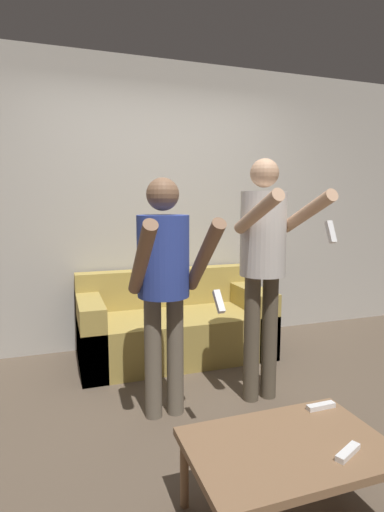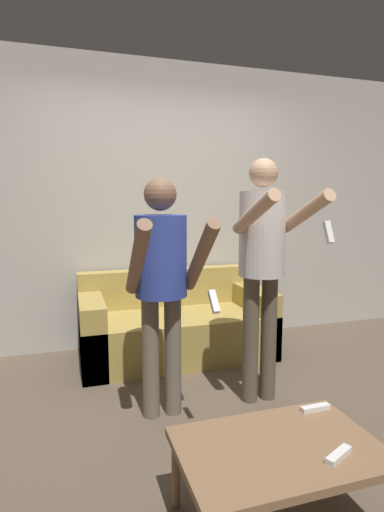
{
  "view_description": "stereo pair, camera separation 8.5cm",
  "coord_description": "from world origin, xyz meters",
  "px_view_note": "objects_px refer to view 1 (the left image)",
  "views": [
    {
      "loc": [
        -0.93,
        -2.17,
        1.38
      ],
      "look_at": [
        0.03,
        0.69,
        0.98
      ],
      "focal_mm": 28.0,
      "sensor_mm": 36.0,
      "label": 1
    },
    {
      "loc": [
        -0.85,
        -2.2,
        1.38
      ],
      "look_at": [
        0.03,
        0.69,
        0.98
      ],
      "focal_mm": 28.0,
      "sensor_mm": 36.0,
      "label": 2
    }
  ],
  "objects_px": {
    "couch": "(174,327)",
    "remote_near": "(348,452)",
    "person_standing_left": "(164,273)",
    "coffee_table": "(288,452)",
    "person_standing_right": "(264,254)",
    "remote_far": "(321,406)"
  },
  "relations": [
    {
      "from": "couch",
      "to": "remote_near",
      "type": "height_order",
      "value": "couch"
    },
    {
      "from": "person_standing_left",
      "to": "coffee_table",
      "type": "height_order",
      "value": "person_standing_left"
    },
    {
      "from": "person_standing_left",
      "to": "person_standing_right",
      "type": "distance_m",
      "value": 0.7
    },
    {
      "from": "remote_near",
      "to": "couch",
      "type": "bearing_deg",
      "value": 92.71
    },
    {
      "from": "coffee_table",
      "to": "remote_near",
      "type": "xyz_separation_m",
      "value": [
        0.19,
        -0.14,
        0.05
      ]
    },
    {
      "from": "couch",
      "to": "person_standing_right",
      "type": "distance_m",
      "value": 1.3
    },
    {
      "from": "person_standing_right",
      "to": "coffee_table",
      "type": "height_order",
      "value": "person_standing_right"
    },
    {
      "from": "person_standing_right",
      "to": "couch",
      "type": "bearing_deg",
      "value": 109.38
    },
    {
      "from": "remote_near",
      "to": "person_standing_left",
      "type": "bearing_deg",
      "value": 111.14
    },
    {
      "from": "remote_near",
      "to": "remote_far",
      "type": "xyz_separation_m",
      "value": [
        0.13,
        0.34,
        0.0
      ]
    },
    {
      "from": "person_standing_left",
      "to": "remote_far",
      "type": "height_order",
      "value": "person_standing_left"
    },
    {
      "from": "couch",
      "to": "remote_far",
      "type": "xyz_separation_m",
      "value": [
        0.23,
        -1.81,
        0.12
      ]
    },
    {
      "from": "coffee_table",
      "to": "remote_near",
      "type": "height_order",
      "value": "remote_near"
    },
    {
      "from": "couch",
      "to": "remote_near",
      "type": "xyz_separation_m",
      "value": [
        0.1,
        -2.16,
        0.12
      ]
    },
    {
      "from": "couch",
      "to": "person_standing_left",
      "type": "distance_m",
      "value": 1.25
    },
    {
      "from": "couch",
      "to": "person_standing_right",
      "type": "xyz_separation_m",
      "value": [
        0.35,
        -0.99,
        0.77
      ]
    },
    {
      "from": "couch",
      "to": "remote_far",
      "type": "bearing_deg",
      "value": -82.82
    },
    {
      "from": "person_standing_right",
      "to": "coffee_table",
      "type": "bearing_deg",
      "value": -112.86
    },
    {
      "from": "coffee_table",
      "to": "remote_near",
      "type": "distance_m",
      "value": 0.24
    },
    {
      "from": "couch",
      "to": "person_standing_left",
      "type": "bearing_deg",
      "value": -109.3
    },
    {
      "from": "person_standing_right",
      "to": "remote_far",
      "type": "relative_size",
      "value": 11.1
    },
    {
      "from": "remote_near",
      "to": "coffee_table",
      "type": "bearing_deg",
      "value": 142.51
    }
  ]
}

